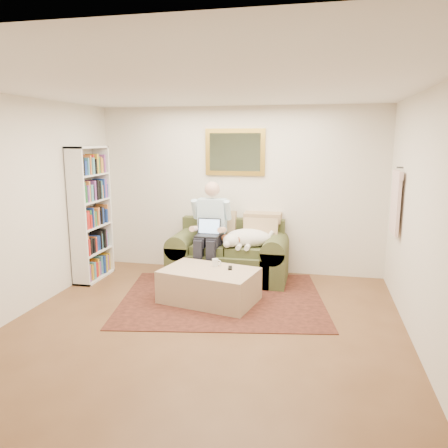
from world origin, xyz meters
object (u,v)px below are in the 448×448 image
(laptop, at_px, (208,231))
(sleeping_dog, at_px, (249,238))
(coffee_mug, at_px, (215,263))
(bookshelf, at_px, (91,214))
(ottoman, at_px, (209,286))
(sofa, at_px, (229,259))
(seated_man, at_px, (209,233))

(laptop, height_order, sleeping_dog, laptop)
(laptop, distance_m, coffee_mug, 0.71)
(sleeping_dog, xyz_separation_m, bookshelf, (-2.34, -0.33, 0.33))
(laptop, relative_size, bookshelf, 0.17)
(laptop, relative_size, sleeping_dog, 0.47)
(bookshelf, bearing_deg, ottoman, -16.36)
(sleeping_dog, distance_m, ottoman, 1.08)
(sofa, relative_size, coffee_mug, 17.56)
(seated_man, bearing_deg, ottoman, -76.07)
(seated_man, distance_m, ottoman, 1.01)
(seated_man, xyz_separation_m, laptop, (0.00, -0.07, 0.04))
(coffee_mug, bearing_deg, laptop, 112.43)
(sofa, relative_size, seated_man, 1.19)
(sofa, height_order, laptop, laptop)
(sofa, distance_m, ottoman, 1.01)
(seated_man, xyz_separation_m, ottoman, (0.21, -0.84, -0.52))
(coffee_mug, xyz_separation_m, bookshelf, (-2.01, 0.41, 0.52))
(seated_man, bearing_deg, coffee_mug, -69.65)
(laptop, bearing_deg, seated_man, 90.00)
(seated_man, bearing_deg, sofa, 31.45)
(ottoman, xyz_separation_m, coffee_mug, (0.04, 0.17, 0.27))
(ottoman, height_order, coffee_mug, coffee_mug)
(sofa, xyz_separation_m, coffee_mug, (-0.02, -0.83, 0.18))
(seated_man, height_order, ottoman, seated_man)
(sofa, bearing_deg, ottoman, -93.14)
(sleeping_dog, bearing_deg, ottoman, -112.08)
(bookshelf, bearing_deg, sofa, 11.77)
(laptop, bearing_deg, sleeping_dog, 13.64)
(sleeping_dog, bearing_deg, laptop, -166.36)
(sofa, bearing_deg, seated_man, -148.55)
(ottoman, bearing_deg, laptop, 105.10)
(laptop, bearing_deg, ottoman, -74.90)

